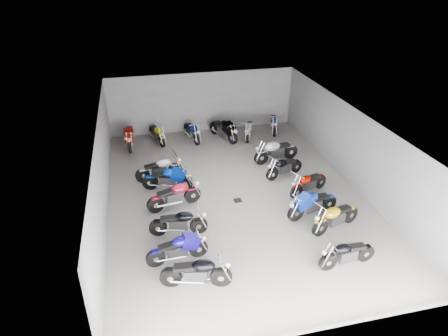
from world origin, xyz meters
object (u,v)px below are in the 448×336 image
Objects in this scene: motorcycle_right_b at (335,217)px; motorcycle_back_c at (192,131)px; motorcycle_left_a at (197,272)px; motorcycle_back_a at (130,136)px; motorcycle_right_a at (347,253)px; motorcycle_left_c at (179,222)px; motorcycle_right_d at (308,183)px; drain_grate at (238,200)px; motorcycle_left_f at (160,169)px; motorcycle_left_d at (175,195)px; motorcycle_right_f at (276,151)px; motorcycle_back_e at (249,129)px; motorcycle_right_c at (312,204)px; motorcycle_back_d at (224,129)px; motorcycle_back_b at (157,134)px; motorcycle_right_e at (284,167)px; motorcycle_left_b at (178,249)px; motorcycle_left_e at (168,179)px; motorcycle_back_f at (274,123)px.

motorcycle_right_b is 9.52m from motorcycle_back_c.
motorcycle_back_a is (-1.65, 10.36, 0.05)m from motorcycle_left_a.
motorcycle_right_b is (0.53, 1.81, 0.05)m from motorcycle_right_a.
motorcycle_left_c is 1.08× the size of motorcycle_right_d.
motorcycle_right_a is (4.85, -2.77, -0.02)m from motorcycle_left_c.
motorcycle_left_f reaches higher than drain_grate.
motorcycle_right_d is at bearing -12.81° from motorcycle_right_a.
motorcycle_left_d is 0.94× the size of motorcycle_right_f.
motorcycle_right_f is 1.10× the size of motorcycle_back_c.
motorcycle_right_f is at bearing 124.15° from motorcycle_back_c.
motorcycle_back_c is 1.08× the size of motorcycle_back_e.
motorcycle_left_d is 5.77m from motorcycle_right_f.
motorcycle_right_c is at bearing 44.19° from motorcycle_left_f.
motorcycle_right_d is at bearing 140.61° from motorcycle_left_a.
motorcycle_left_c is 0.93× the size of motorcycle_back_d.
motorcycle_back_a is (-6.86, 8.73, 0.05)m from motorcycle_right_b.
motorcycle_left_a is 10.54m from motorcycle_back_b.
motorcycle_right_e is (4.81, 5.64, -0.04)m from motorcycle_left_a.
motorcycle_left_b is 0.97× the size of motorcycle_left_e.
motorcycle_left_c is 6.83m from motorcycle_right_f.
motorcycle_left_e is (-0.12, 1.36, -0.02)m from motorcycle_left_d.
motorcycle_back_f is at bearing -30.74° from motorcycle_right_d.
motorcycle_back_e is at bearing 127.06° from motorcycle_left_d.
motorcycle_left_d is 5.16m from motorcycle_right_c.
motorcycle_back_d is (3.56, 8.95, 0.07)m from motorcycle_left_b.
motorcycle_back_c is (1.75, 4.74, -0.00)m from motorcycle_left_e.
motorcycle_right_f is 1.05× the size of motorcycle_back_d.
drain_grate is 0.17× the size of motorcycle_right_e.
motorcycle_right_b is at bearing 80.14° from motorcycle_back_d.
motorcycle_left_e is 1.01× the size of motorcycle_right_b.
motorcycle_right_c is at bearing 6.25° from motorcycle_right_b.
motorcycle_left_b is 0.92× the size of motorcycle_back_d.
motorcycle_left_b is 5.32m from motorcycle_right_c.
motorcycle_back_c is (3.18, 0.05, -0.06)m from motorcycle_back_a.
motorcycle_back_d is 2.92m from motorcycle_back_f.
motorcycle_left_f is 0.97× the size of motorcycle_right_c.
motorcycle_left_d is at bearing 62.01° from motorcycle_back_f.
drain_grate is 6.30m from motorcycle_back_c.
motorcycle_back_a is at bearing 25.96° from motorcycle_right_a.
motorcycle_back_d is (-1.77, 3.06, 0.00)m from motorcycle_right_f.
motorcycle_back_c is at bearing 174.42° from motorcycle_left_e.
motorcycle_left_e is 1.11× the size of motorcycle_right_e.
motorcycle_left_d is 1.10× the size of motorcycle_right_a.
motorcycle_left_e reaches higher than motorcycle_left_f.
motorcycle_left_f is 7.62m from motorcycle_back_f.
motorcycle_right_e is 0.92× the size of motorcycle_back_f.
motorcycle_back_d is (3.44, -0.38, 0.06)m from motorcycle_back_b.
drain_grate is 7.36m from motorcycle_back_f.
motorcycle_right_d reaches higher than drain_grate.
motorcycle_back_a reaches higher than motorcycle_right_b.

